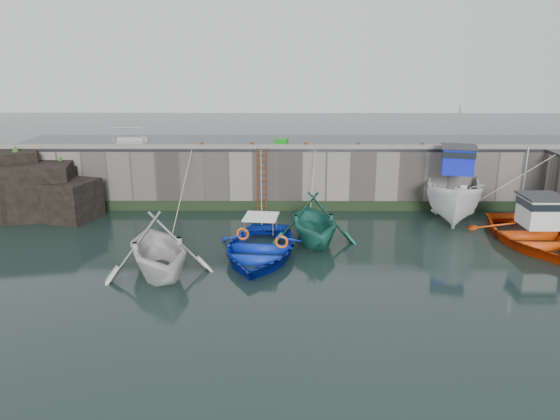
{
  "coord_description": "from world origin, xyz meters",
  "views": [
    {
      "loc": [
        -0.96,
        -16.77,
        7.57
      ],
      "look_at": [
        -1.07,
        5.82,
        1.2
      ],
      "focal_mm": 35.0,
      "sensor_mm": 36.0,
      "label": 1
    }
  ],
  "objects_px": {
    "boat_far_white": "(454,195)",
    "bollard_c": "(306,145)",
    "fish_crate": "(281,141)",
    "bollard_e": "(422,145)",
    "boat_far_orange": "(531,233)",
    "bollard_d": "(358,145)",
    "ladder": "(262,180)",
    "boat_near_blue": "(260,256)",
    "boat_near_blacktrim": "(313,241)",
    "boat_near_white": "(159,272)",
    "bollard_b": "(252,145)",
    "bollard_a": "(202,145)"
  },
  "relations": [
    {
      "from": "fish_crate",
      "to": "bollard_b",
      "type": "bearing_deg",
      "value": -121.78
    },
    {
      "from": "boat_near_white",
      "to": "bollard_b",
      "type": "xyz_separation_m",
      "value": [
        2.97,
        8.56,
        3.3
      ]
    },
    {
      "from": "boat_far_orange",
      "to": "bollard_d",
      "type": "height_order",
      "value": "boat_far_orange"
    },
    {
      "from": "ladder",
      "to": "boat_far_orange",
      "type": "distance_m",
      "value": 12.54
    },
    {
      "from": "boat_far_orange",
      "to": "bollard_c",
      "type": "relative_size",
      "value": 21.85
    },
    {
      "from": "bollard_c",
      "to": "boat_far_orange",
      "type": "bearing_deg",
      "value": -29.16
    },
    {
      "from": "boat_near_blue",
      "to": "boat_near_blacktrim",
      "type": "height_order",
      "value": "boat_near_blacktrim"
    },
    {
      "from": "bollard_a",
      "to": "bollard_c",
      "type": "relative_size",
      "value": 1.0
    },
    {
      "from": "boat_far_white",
      "to": "bollard_b",
      "type": "height_order",
      "value": "boat_far_white"
    },
    {
      "from": "bollard_c",
      "to": "bollard_b",
      "type": "bearing_deg",
      "value": 180.0
    },
    {
      "from": "boat_near_blacktrim",
      "to": "boat_far_white",
      "type": "relative_size",
      "value": 0.62
    },
    {
      "from": "boat_far_orange",
      "to": "bollard_a",
      "type": "height_order",
      "value": "boat_far_orange"
    },
    {
      "from": "bollard_a",
      "to": "boat_near_white",
      "type": "bearing_deg",
      "value": -93.15
    },
    {
      "from": "bollard_e",
      "to": "bollard_c",
      "type": "bearing_deg",
      "value": 180.0
    },
    {
      "from": "bollard_a",
      "to": "bollard_e",
      "type": "distance_m",
      "value": 11.0
    },
    {
      "from": "bollard_d",
      "to": "bollard_e",
      "type": "xyz_separation_m",
      "value": [
        3.2,
        0.0,
        0.0
      ]
    },
    {
      "from": "fish_crate",
      "to": "bollard_c",
      "type": "xyz_separation_m",
      "value": [
        1.23,
        -1.38,
        -0.01
      ]
    },
    {
      "from": "boat_far_orange",
      "to": "fish_crate",
      "type": "xyz_separation_m",
      "value": [
        -10.53,
        6.57,
        2.9
      ]
    },
    {
      "from": "boat_near_blue",
      "to": "bollard_d",
      "type": "xyz_separation_m",
      "value": [
        4.67,
        6.85,
        3.3
      ]
    },
    {
      "from": "boat_near_white",
      "to": "bollard_e",
      "type": "xyz_separation_m",
      "value": [
        11.47,
        8.56,
        3.3
      ]
    },
    {
      "from": "ladder",
      "to": "bollard_d",
      "type": "height_order",
      "value": "bollard_d"
    },
    {
      "from": "fish_crate",
      "to": "boat_near_blacktrim",
      "type": "bearing_deg",
      "value": -62.88
    },
    {
      "from": "fish_crate",
      "to": "bollard_a",
      "type": "relative_size",
      "value": 2.39
    },
    {
      "from": "boat_near_blacktrim",
      "to": "bollard_d",
      "type": "bearing_deg",
      "value": 58.0
    },
    {
      "from": "bollard_a",
      "to": "fish_crate",
      "type": "bearing_deg",
      "value": 19.15
    },
    {
      "from": "boat_near_white",
      "to": "bollard_d",
      "type": "distance_m",
      "value": 12.35
    },
    {
      "from": "boat_far_white",
      "to": "boat_far_orange",
      "type": "height_order",
      "value": "boat_far_white"
    },
    {
      "from": "boat_near_white",
      "to": "boat_far_white",
      "type": "xyz_separation_m",
      "value": [
        12.83,
        7.22,
        1.11
      ]
    },
    {
      "from": "fish_crate",
      "to": "bollard_e",
      "type": "bearing_deg",
      "value": 3.94
    },
    {
      "from": "boat_near_white",
      "to": "bollard_c",
      "type": "distance_m",
      "value": 10.79
    },
    {
      "from": "fish_crate",
      "to": "bollard_d",
      "type": "distance_m",
      "value": 4.07
    },
    {
      "from": "bollard_d",
      "to": "boat_near_blacktrim",
      "type": "bearing_deg",
      "value": -116.29
    },
    {
      "from": "ladder",
      "to": "fish_crate",
      "type": "relative_size",
      "value": 4.78
    },
    {
      "from": "ladder",
      "to": "boat_near_blue",
      "type": "distance_m",
      "value": 6.71
    },
    {
      "from": "bollard_c",
      "to": "bollard_e",
      "type": "bearing_deg",
      "value": 0.0
    },
    {
      "from": "boat_far_orange",
      "to": "bollard_d",
      "type": "bearing_deg",
      "value": 142.51
    },
    {
      "from": "boat_near_white",
      "to": "boat_far_orange",
      "type": "bearing_deg",
      "value": -9.22
    },
    {
      "from": "boat_near_blacktrim",
      "to": "bollard_e",
      "type": "xyz_separation_m",
      "value": [
        5.67,
        5.0,
        3.3
      ]
    },
    {
      "from": "bollard_c",
      "to": "boat_far_white",
      "type": "bearing_deg",
      "value": -10.6
    },
    {
      "from": "bollard_a",
      "to": "bollard_e",
      "type": "relative_size",
      "value": 1.0
    },
    {
      "from": "boat_near_blue",
      "to": "boat_far_orange",
      "type": "distance_m",
      "value": 11.5
    },
    {
      "from": "boat_near_blacktrim",
      "to": "bollard_c",
      "type": "height_order",
      "value": "bollard_c"
    },
    {
      "from": "boat_near_blacktrim",
      "to": "bollard_b",
      "type": "xyz_separation_m",
      "value": [
        -2.83,
        5.0,
        3.3
      ]
    },
    {
      "from": "boat_near_blacktrim",
      "to": "boat_far_orange",
      "type": "height_order",
      "value": "boat_far_orange"
    },
    {
      "from": "bollard_b",
      "to": "bollard_e",
      "type": "bearing_deg",
      "value": 0.0
    },
    {
      "from": "boat_far_white",
      "to": "bollard_c",
      "type": "height_order",
      "value": "boat_far_white"
    },
    {
      "from": "bollard_e",
      "to": "fish_crate",
      "type": "bearing_deg",
      "value": 168.92
    },
    {
      "from": "ladder",
      "to": "boat_near_white",
      "type": "relative_size",
      "value": 0.67
    },
    {
      "from": "bollard_d",
      "to": "boat_far_orange",
      "type": "bearing_deg",
      "value": -37.76
    },
    {
      "from": "boat_near_white",
      "to": "bollard_c",
      "type": "height_order",
      "value": "bollard_c"
    }
  ]
}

